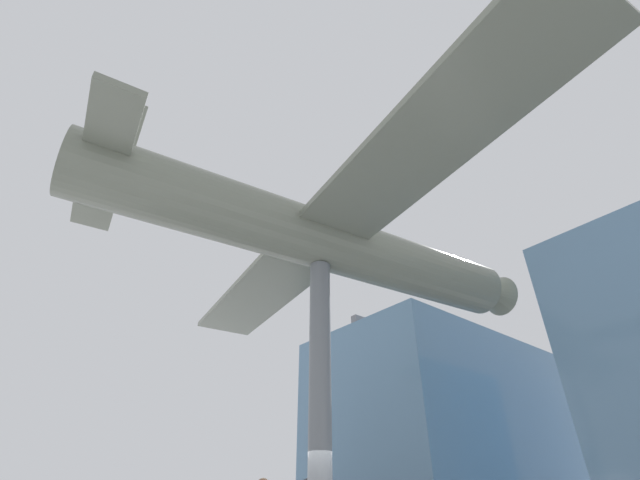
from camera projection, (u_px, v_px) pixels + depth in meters
glass_pavilion_left at (456, 438)px, 23.43m from camera, size 8.39×15.57×9.98m
support_pylon_central at (320, 398)px, 10.38m from camera, size 0.56×0.56×7.35m
suspended_airplane at (325, 241)px, 12.88m from camera, size 17.38×15.19×3.41m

